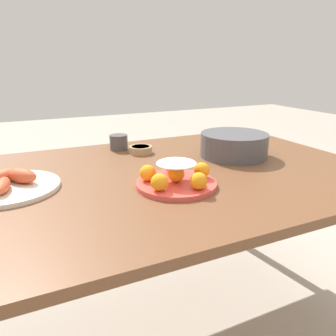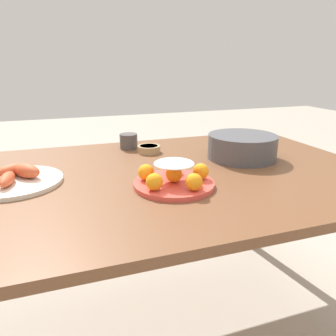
{
  "view_description": "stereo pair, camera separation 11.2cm",
  "coord_description": "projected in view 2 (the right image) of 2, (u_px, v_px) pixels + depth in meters",
  "views": [
    {
      "loc": [
        -0.46,
        -1.04,
        1.12
      ],
      "look_at": [
        -0.01,
        -0.07,
        0.77
      ],
      "focal_mm": 35.0,
      "sensor_mm": 36.0,
      "label": 1
    },
    {
      "loc": [
        -0.35,
        -1.08,
        1.12
      ],
      "look_at": [
        -0.01,
        -0.07,
        0.77
      ],
      "focal_mm": 35.0,
      "sensor_mm": 36.0,
      "label": 2
    }
  ],
  "objects": [
    {
      "name": "serving_bowl",
      "position": [
        242.0,
        146.0,
        1.36
      ],
      "size": [
        0.28,
        0.28,
        0.1
      ],
      "color": "#4C4C51",
      "rests_on": "dining_table"
    },
    {
      "name": "sauce_bowl",
      "position": [
        149.0,
        149.0,
        1.46
      ],
      "size": [
        0.1,
        0.1,
        0.03
      ],
      "color": "tan",
      "rests_on": "dining_table"
    },
    {
      "name": "dining_table",
      "position": [
        163.0,
        192.0,
        1.22
      ],
      "size": [
        1.6,
        1.03,
        0.73
      ],
      "color": "brown",
      "rests_on": "ground_plane"
    },
    {
      "name": "seafood_platter",
      "position": [
        12.0,
        178.0,
        1.08
      ],
      "size": [
        0.32,
        0.32,
        0.06
      ],
      "color": "silver",
      "rests_on": "dining_table"
    },
    {
      "name": "cake_plate",
      "position": [
        174.0,
        178.0,
        1.06
      ],
      "size": [
        0.26,
        0.26,
        0.09
      ],
      "color": "#E04C42",
      "rests_on": "dining_table"
    },
    {
      "name": "ground_plane",
      "position": [
        164.0,
        331.0,
        1.43
      ],
      "size": [
        12.0,
        12.0,
        0.0
      ],
      "primitive_type": "plane",
      "color": "#B2A899"
    },
    {
      "name": "cup_far",
      "position": [
        129.0,
        141.0,
        1.52
      ],
      "size": [
        0.08,
        0.08,
        0.07
      ],
      "color": "#4C4747",
      "rests_on": "dining_table"
    }
  ]
}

